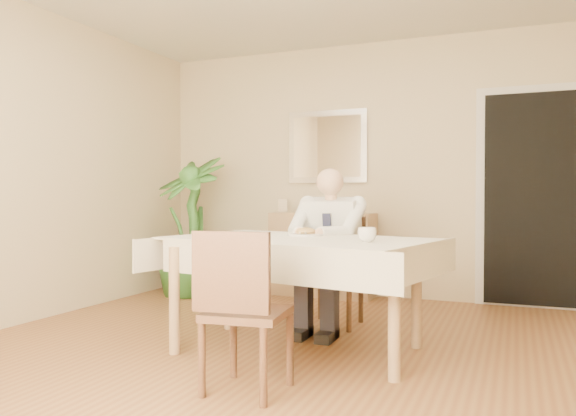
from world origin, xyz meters
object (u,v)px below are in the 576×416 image
at_px(seated_man, 326,241).
at_px(coffee_mug, 367,235).
at_px(dining_table, 298,251).
at_px(potted_palm, 190,226).
at_px(sideboard, 322,254).
at_px(chair_far, 337,264).
at_px(chair_near, 241,303).

bearing_deg(seated_man, coffee_mug, -55.55).
distance_m(dining_table, coffee_mug, 0.54).
bearing_deg(potted_palm, dining_table, -40.93).
relative_size(sideboard, potted_palm, 0.74).
bearing_deg(chair_far, sideboard, 108.27).
relative_size(chair_near, coffee_mug, 7.58).
height_order(chair_far, sideboard, chair_far).
relative_size(coffee_mug, potted_palm, 0.08).
height_order(coffee_mug, potted_palm, potted_palm).
relative_size(chair_near, sideboard, 0.80).
distance_m(chair_near, sideboard, 2.97).
bearing_deg(dining_table, chair_near, -75.85).
distance_m(seated_man, coffee_mug, 0.90).
height_order(seated_man, coffee_mug, seated_man).
distance_m(sideboard, potted_palm, 1.41).
height_order(chair_near, coffee_mug, chair_near).
height_order(dining_table, coffee_mug, coffee_mug).
height_order(dining_table, potted_palm, potted_palm).
bearing_deg(coffee_mug, dining_table, 163.98).
xyz_separation_m(dining_table, chair_near, (0.03, -0.90, -0.19)).
relative_size(chair_near, potted_palm, 0.59).
bearing_deg(sideboard, seated_man, -68.49).
bearing_deg(sideboard, chair_near, -77.63).
bearing_deg(potted_palm, coffee_mug, -36.52).
height_order(seated_man, sideboard, seated_man).
bearing_deg(chair_near, sideboard, 93.71).
relative_size(seated_man, potted_palm, 0.86).
relative_size(dining_table, sideboard, 1.80).
xyz_separation_m(seated_man, coffee_mug, (0.51, -0.74, 0.11)).
xyz_separation_m(chair_far, coffee_mug, (0.51, -1.02, 0.31)).
relative_size(dining_table, chair_near, 2.25).
relative_size(seated_man, sideboard, 1.16).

